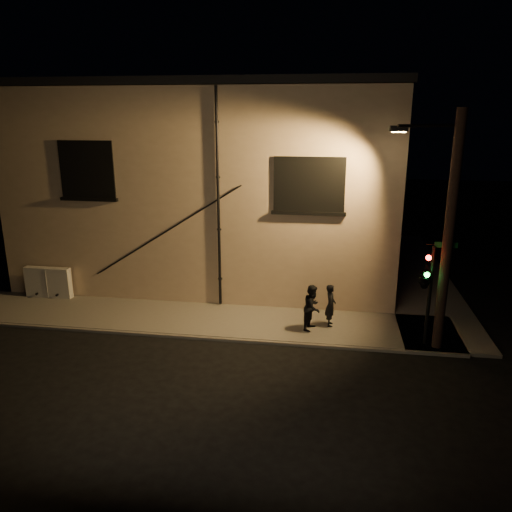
% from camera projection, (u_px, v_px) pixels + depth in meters
% --- Properties ---
extents(ground, '(90.00, 90.00, 0.00)m').
position_uv_depth(ground, '(253.00, 342.00, 16.98)').
color(ground, black).
extents(sidewalk, '(21.00, 16.00, 0.12)m').
position_uv_depth(sidewalk, '(298.00, 297.00, 20.95)').
color(sidewalk, '#65605B').
rests_on(sidewalk, ground).
extents(building, '(16.20, 12.23, 8.80)m').
position_uv_depth(building, '(222.00, 178.00, 24.73)').
color(building, '#C5A98D').
rests_on(building, ground).
extents(utility_cabinet, '(1.94, 0.33, 1.27)m').
position_uv_depth(utility_cabinet, '(48.00, 282.00, 20.64)').
color(utility_cabinet, silver).
rests_on(utility_cabinet, sidewalk).
extents(pedestrian_a, '(0.41, 0.59, 1.55)m').
position_uv_depth(pedestrian_a, '(331.00, 305.00, 17.82)').
color(pedestrian_a, black).
rests_on(pedestrian_a, sidewalk).
extents(pedestrian_b, '(0.84, 0.95, 1.64)m').
position_uv_depth(pedestrian_b, '(312.00, 307.00, 17.51)').
color(pedestrian_b, black).
rests_on(pedestrian_b, sidewalk).
extents(traffic_signal, '(1.14, 2.03, 3.50)m').
position_uv_depth(traffic_signal, '(425.00, 277.00, 15.87)').
color(traffic_signal, black).
rests_on(traffic_signal, sidewalk).
extents(streetlamp_pole, '(2.05, 1.40, 7.68)m').
position_uv_depth(streetlamp_pole, '(446.00, 230.00, 15.38)').
color(streetlamp_pole, black).
rests_on(streetlamp_pole, ground).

